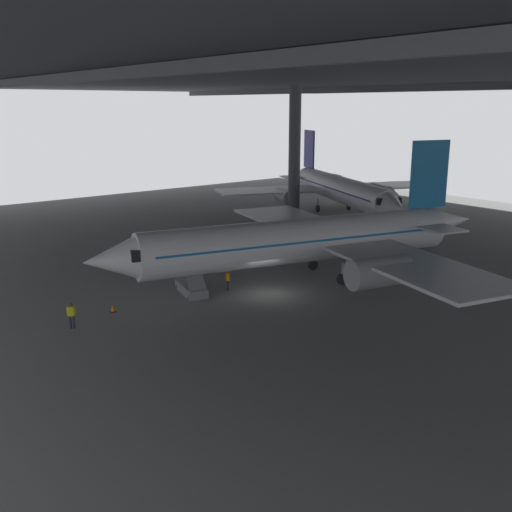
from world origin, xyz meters
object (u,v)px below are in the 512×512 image
object	(u,v)px
airplane_main	(307,240)
airplane_distant	(339,189)
boarding_stairs	(191,284)
crew_worker_by_stairs	(228,279)
traffic_cone_orange	(113,308)
crew_worker_near_nose	(71,314)

from	to	relation	value
airplane_main	airplane_distant	xyz separation A→B (m)	(-19.65, 24.49, -0.13)
boarding_stairs	crew_worker_by_stairs	size ratio (longest dim) A/B	2.80
airplane_main	boarding_stairs	world-z (taller)	airplane_main
traffic_cone_orange	airplane_distant	bearing A→B (deg)	112.68
crew_worker_near_nose	traffic_cone_orange	bearing A→B (deg)	110.68
boarding_stairs	crew_worker_near_nose	bearing A→B (deg)	-81.36
airplane_distant	crew_worker_near_nose	bearing A→B (deg)	-67.47
boarding_stairs	traffic_cone_orange	size ratio (longest dim) A/B	7.63
airplane_distant	traffic_cone_orange	bearing A→B (deg)	-67.32
traffic_cone_orange	airplane_main	bearing A→B (deg)	80.25
boarding_stairs	crew_worker_near_nose	size ratio (longest dim) A/B	2.64
airplane_main	crew_worker_by_stairs	world-z (taller)	airplane_main
crew_worker_near_nose	boarding_stairs	bearing A→B (deg)	98.64
boarding_stairs	airplane_distant	world-z (taller)	airplane_distant
airplane_main	traffic_cone_orange	bearing A→B (deg)	-99.75
airplane_main	airplane_distant	size ratio (longest dim) A/B	1.11
boarding_stairs	traffic_cone_orange	distance (m)	6.64
crew_worker_by_stairs	airplane_distant	xyz separation A→B (m)	(-17.97, 31.27, 2.32)
airplane_main	crew_worker_by_stairs	xyz separation A→B (m)	(-1.67, -6.78, -2.45)
boarding_stairs	airplane_main	bearing A→B (deg)	72.32
crew_worker_near_nose	crew_worker_by_stairs	bearing A→B (deg)	91.03
crew_worker_by_stairs	traffic_cone_orange	bearing A→B (deg)	-96.63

